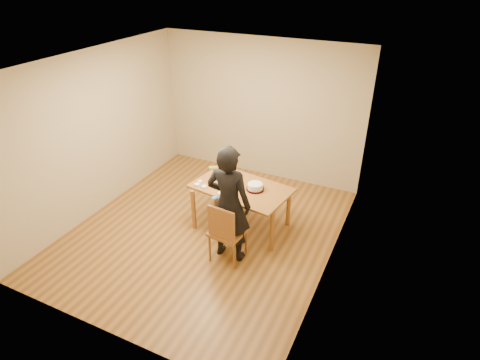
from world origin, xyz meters
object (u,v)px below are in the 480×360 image
at_px(dining_table, 241,188).
at_px(person, 229,204).
at_px(dining_chair, 228,232).
at_px(cake, 255,186).
at_px(cake_plate, 255,189).

distance_m(dining_table, person, 0.76).
height_order(dining_table, person, person).
height_order(dining_chair, cake, cake).
distance_m(cake, person, 0.76).
relative_size(dining_table, dining_chair, 3.25).
xyz_separation_m(dining_chair, cake_plate, (0.08, 0.79, 0.31)).
xyz_separation_m(dining_table, person, (0.15, -0.73, 0.16)).
distance_m(dining_chair, cake_plate, 0.85).
distance_m(dining_table, dining_chair, 0.84).
bearing_deg(cake, dining_table, -175.45).
distance_m(cake_plate, cake, 0.05).
distance_m(dining_chair, person, 0.44).
relative_size(cake, person, 0.13).
bearing_deg(dining_chair, dining_table, 106.63).
height_order(dining_chair, person, person).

